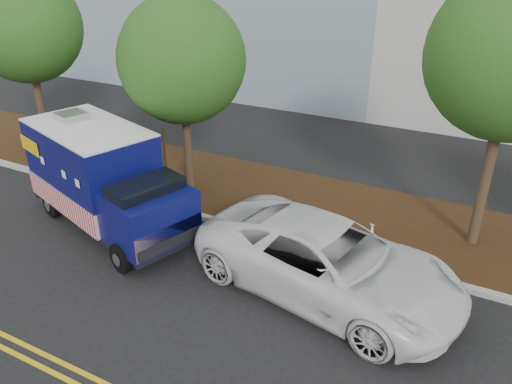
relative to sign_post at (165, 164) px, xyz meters
The scene contains 10 objects.
ground 2.60m from the sign_post, 56.75° to the right, with size 120.00×120.00×0.00m, color black.
curb 1.77m from the sign_post, 22.71° to the right, with size 120.00×0.18×0.15m, color #9E9E99.
mulch_strip 2.31m from the sign_post, 51.15° to the left, with size 120.00×4.00×0.15m, color black.
centerline_near 6.61m from the sign_post, 78.78° to the right, with size 120.00×0.10×0.01m, color gold.
centerline_far 6.85m from the sign_post, 79.20° to the right, with size 120.00×0.10×0.01m, color gold.
tree_a 6.82m from the sign_post, behind, with size 3.66×3.66×6.50m.
tree_b 3.06m from the sign_post, 69.50° to the left, with size 3.63×3.63×5.97m.
sign_post is the anchor object (origin of this frame).
food_truck 2.04m from the sign_post, 107.95° to the right, with size 5.93×3.64×2.95m.
white_car 6.24m from the sign_post, 18.97° to the right, with size 2.79×6.04×1.68m, color white.
Camera 1 is at (7.46, -8.93, 7.08)m, focal length 35.00 mm.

